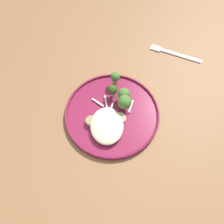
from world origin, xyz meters
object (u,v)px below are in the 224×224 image
at_px(broccoli_floret_front_edge, 125,102).
at_px(dinner_fork, 174,54).
at_px(seared_scallop_tiny_bay, 113,137).
at_px(seared_scallop_tilted_round, 107,127).
at_px(seared_scallop_front_small, 101,130).
at_px(seared_scallop_center_golden, 91,121).
at_px(seared_scallop_half_hidden, 120,118).
at_px(dinner_plate, 112,114).
at_px(broccoli_floret_rear_charred, 124,94).
at_px(broccoli_floret_left_leaning, 115,77).
at_px(broccoli_floret_near_rim, 113,90).

bearing_deg(broccoli_floret_front_edge, dinner_fork, -41.10).
distance_m(seared_scallop_tiny_bay, broccoli_floret_front_edge, 0.11).
xyz_separation_m(seared_scallop_tilted_round, seared_scallop_front_small, (-0.01, 0.02, -0.00)).
bearing_deg(seared_scallop_center_golden, seared_scallop_half_hidden, -85.61).
xyz_separation_m(dinner_plate, seared_scallop_front_small, (-0.06, 0.03, 0.01)).
bearing_deg(broccoli_floret_front_edge, seared_scallop_half_hidden, 160.28).
xyz_separation_m(seared_scallop_front_small, broccoli_floret_front_edge, (0.08, -0.07, 0.03)).
xyz_separation_m(seared_scallop_half_hidden, broccoli_floret_rear_charred, (0.07, -0.01, 0.02)).
distance_m(seared_scallop_half_hidden, seared_scallop_front_small, 0.07).
distance_m(broccoli_floret_front_edge, broccoli_floret_left_leaning, 0.10).
bearing_deg(seared_scallop_front_small, dinner_fork, -41.73).
distance_m(seared_scallop_tilted_round, broccoli_floret_front_edge, 0.09).
distance_m(seared_scallop_tilted_round, seared_scallop_front_small, 0.02).
distance_m(dinner_plate, seared_scallop_tiny_bay, 0.08).
bearing_deg(seared_scallop_tiny_bay, broccoli_floret_rear_charred, -15.88).
height_order(seared_scallop_tiny_bay, broccoli_floret_left_leaning, broccoli_floret_left_leaning).
distance_m(seared_scallop_tilted_round, broccoli_floret_rear_charred, 0.11).
relative_size(seared_scallop_tilted_round, broccoli_floret_front_edge, 0.43).
relative_size(seared_scallop_half_hidden, seared_scallop_tiny_bay, 1.25).
bearing_deg(dinner_plate, seared_scallop_tilted_round, 160.39).
height_order(seared_scallop_tiny_bay, dinner_fork, seared_scallop_tiny_bay).
bearing_deg(dinner_fork, seared_scallop_tilted_round, 139.19).
distance_m(seared_scallop_tilted_round, broccoli_floret_near_rim, 0.12).
relative_size(seared_scallop_tiny_bay, broccoli_floret_front_edge, 0.47).
bearing_deg(broccoli_floret_near_rim, broccoli_floret_front_edge, -143.66).
xyz_separation_m(seared_scallop_center_golden, broccoli_floret_rear_charred, (0.08, -0.10, 0.02)).
height_order(seared_scallop_tilted_round, broccoli_floret_left_leaning, broccoli_floret_left_leaning).
bearing_deg(broccoli_floret_left_leaning, broccoli_floret_near_rim, 167.60).
relative_size(dinner_plate, seared_scallop_tilted_round, 11.40).
xyz_separation_m(broccoli_floret_left_leaning, dinner_fork, (0.13, -0.22, -0.04)).
relative_size(seared_scallop_tilted_round, seared_scallop_front_small, 0.89).
bearing_deg(seared_scallop_front_small, dinner_plate, -30.49).
distance_m(broccoli_floret_rear_charred, dinner_fork, 0.27).
xyz_separation_m(seared_scallop_front_small, dinner_fork, (0.30, -0.26, -0.02)).
relative_size(dinner_plate, broccoli_floret_left_leaning, 5.35).
distance_m(seared_scallop_center_golden, dinner_fork, 0.40).
distance_m(seared_scallop_front_small, broccoli_floret_front_edge, 0.11).
distance_m(dinner_plate, dinner_fork, 0.33).
relative_size(seared_scallop_tiny_bay, broccoli_floret_near_rim, 0.54).
bearing_deg(broccoli_floret_rear_charred, seared_scallop_front_small, 146.14).
xyz_separation_m(seared_scallop_tilted_round, seared_scallop_half_hidden, (0.03, -0.04, 0.00)).
height_order(broccoli_floret_near_rim, broccoli_floret_front_edge, broccoli_floret_front_edge).
bearing_deg(broccoli_floret_rear_charred, seared_scallop_tiny_bay, 164.12).
height_order(seared_scallop_tilted_round, seared_scallop_center_golden, seared_scallop_center_golden).
bearing_deg(seared_scallop_center_golden, broccoli_floret_left_leaning, -29.07).
bearing_deg(broccoli_floret_rear_charred, seared_scallop_center_golden, 127.54).
bearing_deg(broccoli_floret_near_rim, broccoli_floret_rear_charred, -115.57).
bearing_deg(broccoli_floret_front_edge, broccoli_floret_near_rim, 36.34).
xyz_separation_m(seared_scallop_tilted_round, broccoli_floret_left_leaning, (0.16, -0.03, 0.02)).
height_order(seared_scallop_tilted_round, broccoli_floret_front_edge, broccoli_floret_front_edge).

